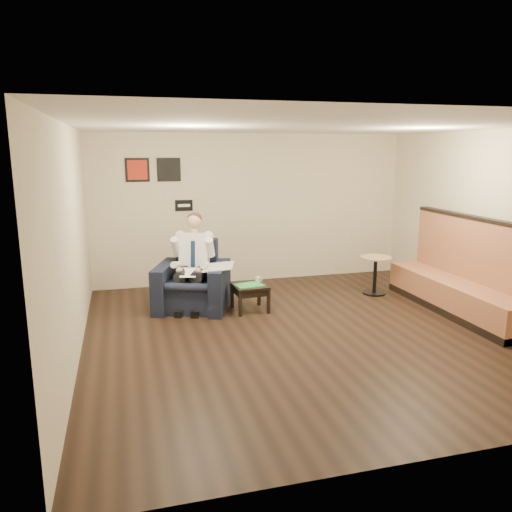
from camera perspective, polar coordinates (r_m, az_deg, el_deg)
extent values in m
plane|color=black|center=(7.07, 5.86, -8.70)|extent=(6.00, 6.00, 0.00)
cube|color=beige|center=(9.53, -0.42, 5.44)|extent=(6.00, 0.02, 2.80)
cube|color=beige|center=(4.12, 21.38, -4.20)|extent=(6.00, 0.02, 2.80)
cube|color=beige|center=(6.28, -20.33, 1.26)|extent=(0.02, 6.00, 2.80)
cube|color=beige|center=(8.27, 25.93, 3.21)|extent=(0.02, 6.00, 2.80)
cube|color=white|center=(6.62, 6.40, 14.61)|extent=(6.00, 6.00, 0.02)
cube|color=black|center=(9.26, -8.24, 5.74)|extent=(0.32, 0.02, 0.20)
cube|color=#AF2915|center=(9.16, -13.41, 9.55)|extent=(0.42, 0.03, 0.42)
cube|color=black|center=(9.19, -9.93, 9.70)|extent=(0.42, 0.03, 0.42)
cube|color=black|center=(8.01, -7.30, -2.29)|extent=(1.39, 1.39, 1.05)
cube|color=white|center=(7.74, -7.70, -1.88)|extent=(0.32, 0.40, 0.01)
cube|color=silver|center=(7.77, -4.32, -1.21)|extent=(0.60, 0.68, 0.01)
cube|color=black|center=(7.89, -0.69, -4.79)|extent=(0.54, 0.54, 0.42)
cube|color=#28CC51|center=(7.81, -0.85, -3.33)|extent=(0.47, 0.38, 0.01)
cylinder|color=white|center=(7.98, 0.21, -2.71)|extent=(0.08, 0.08, 0.09)
cube|color=black|center=(7.98, -0.71, -2.99)|extent=(0.14, 0.08, 0.01)
cube|color=#9F5E3D|center=(8.33, 22.18, -1.07)|extent=(0.68, 2.87, 1.47)
cylinder|color=tan|center=(9.02, 13.44, -2.16)|extent=(0.55, 0.55, 0.67)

